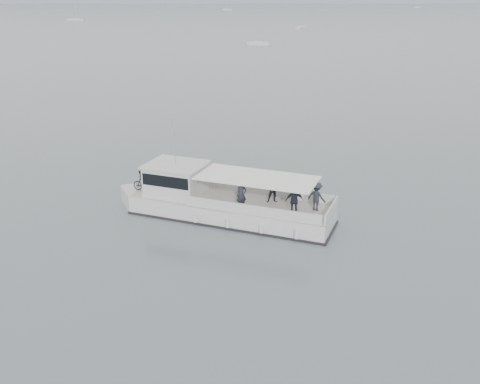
{
  "coord_description": "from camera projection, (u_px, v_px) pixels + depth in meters",
  "views": [
    {
      "loc": [
        -3.44,
        -28.04,
        12.17
      ],
      "look_at": [
        -3.67,
        -0.11,
        1.6
      ],
      "focal_mm": 40.0,
      "sensor_mm": 36.0,
      "label": 1
    }
  ],
  "objects": [
    {
      "name": "tour_boat",
      "position": [
        213.0,
        201.0,
        30.5
      ],
      "size": [
        12.83,
        7.1,
        5.49
      ],
      "rotation": [
        0.0,
        0.0,
        -0.36
      ],
      "color": "silver",
      "rests_on": "ground"
    },
    {
      "name": "moored_fleet",
      "position": [
        210.0,
        22.0,
        212.02
      ],
      "size": [
        450.42,
        360.27,
        8.69
      ],
      "color": "silver",
      "rests_on": "ground"
    },
    {
      "name": "ground",
      "position": [
        304.0,
        218.0,
        30.5
      ],
      "size": [
        1400.0,
        1400.0,
        0.0
      ],
      "primitive_type": "plane",
      "color": "slate",
      "rests_on": "ground"
    }
  ]
}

